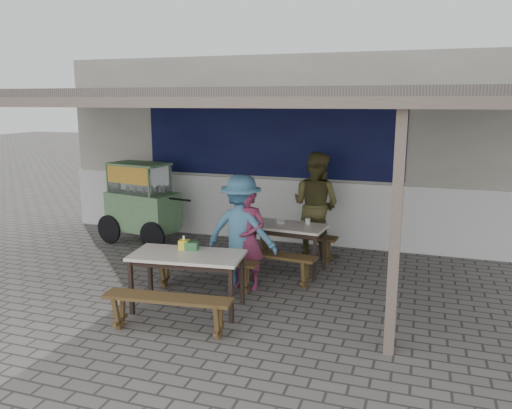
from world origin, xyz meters
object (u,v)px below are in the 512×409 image
object	(u,v)px
table_right	(187,260)
tissue_box	(184,244)
table_left	(283,229)
bench_left_street	(269,260)
bench_right_street	(168,306)
patron_street_side	(247,238)
donation_box	(191,246)
patron_right_table	(241,231)
condiment_jar	(308,221)
bench_left_wall	(295,240)
condiment_bowl	(281,222)
patron_wall_side	(316,205)
vendor_cart	(141,200)
bench_right_wall	(205,267)

from	to	relation	value
table_right	tissue_box	bearing A→B (deg)	119.95
table_left	bench_left_street	xyz separation A→B (m)	(-0.05, -0.59, -0.33)
bench_left_street	bench_right_street	size ratio (longest dim) A/B	0.94
patron_street_side	donation_box	distance (m)	0.94
patron_right_table	condiment_jar	xyz separation A→B (m)	(0.75, 1.01, -0.02)
table_left	condiment_jar	bearing A→B (deg)	30.09
bench_left_wall	condiment_jar	size ratio (longest dim) A/B	15.65
table_left	bench_left_street	world-z (taller)	table_left
table_left	patron_right_table	bearing A→B (deg)	-109.65
bench_right_street	bench_left_street	bearing A→B (deg)	66.15
table_left	patron_right_table	world-z (taller)	patron_right_table
patron_right_table	patron_street_side	bearing A→B (deg)	151.91
bench_right_street	condiment_bowl	world-z (taller)	condiment_bowl
bench_right_street	condiment_jar	bearing A→B (deg)	62.88
condiment_jar	patron_wall_side	bearing A→B (deg)	91.88
vendor_cart	table_right	bearing A→B (deg)	-38.11
vendor_cart	condiment_bowl	xyz separation A→B (m)	(2.91, -0.60, -0.06)
table_left	table_right	xyz separation A→B (m)	(-0.75, -1.88, 0.00)
patron_street_side	tissue_box	distance (m)	1.00
patron_right_table	table_right	bearing A→B (deg)	73.84
table_left	bench_left_wall	distance (m)	0.68
bench_left_wall	bench_right_wall	size ratio (longest dim) A/B	0.94
bench_left_wall	patron_right_table	distance (m)	1.58
bench_left_street	condiment_jar	distance (m)	0.98
table_left	bench_left_street	bearing A→B (deg)	-90.00
table_left	patron_wall_side	size ratio (longest dim) A/B	0.76
bench_left_wall	donation_box	size ratio (longest dim) A/B	8.86
bench_left_street	patron_right_table	xyz separation A→B (m)	(-0.34, -0.25, 0.48)
bench_left_wall	patron_wall_side	size ratio (longest dim) A/B	0.80
bench_right_street	tissue_box	xyz separation A→B (m)	(-0.21, 0.88, 0.47)
condiment_bowl	table_right	bearing A→B (deg)	-109.66
bench_right_wall	vendor_cart	bearing A→B (deg)	132.38
vendor_cart	tissue_box	world-z (taller)	vendor_cart
patron_street_side	patron_wall_side	size ratio (longest dim) A/B	0.81
donation_box	condiment_jar	world-z (taller)	donation_box
bench_right_street	bench_right_wall	bearing A→B (deg)	90.00
condiment_bowl	table_left	bearing A→B (deg)	-50.78
patron_right_table	tissue_box	bearing A→B (deg)	63.03
vendor_cart	patron_wall_side	distance (m)	3.30
table_left	patron_wall_side	bearing A→B (deg)	74.17
bench_left_street	bench_left_wall	bearing A→B (deg)	90.00
bench_left_wall	patron_right_table	world-z (taller)	patron_right_table
bench_right_street	patron_wall_side	world-z (taller)	patron_wall_side
vendor_cart	tissue_box	xyz separation A→B (m)	(2.08, -2.37, -0.02)
tissue_box	condiment_bowl	bearing A→B (deg)	64.88
bench_right_street	patron_right_table	world-z (taller)	patron_right_table
patron_wall_side	patron_right_table	world-z (taller)	patron_wall_side
bench_right_wall	patron_street_side	distance (m)	0.73
donation_box	table_left	bearing A→B (deg)	65.72
bench_left_wall	tissue_box	xyz separation A→B (m)	(-0.94, -2.29, 0.48)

